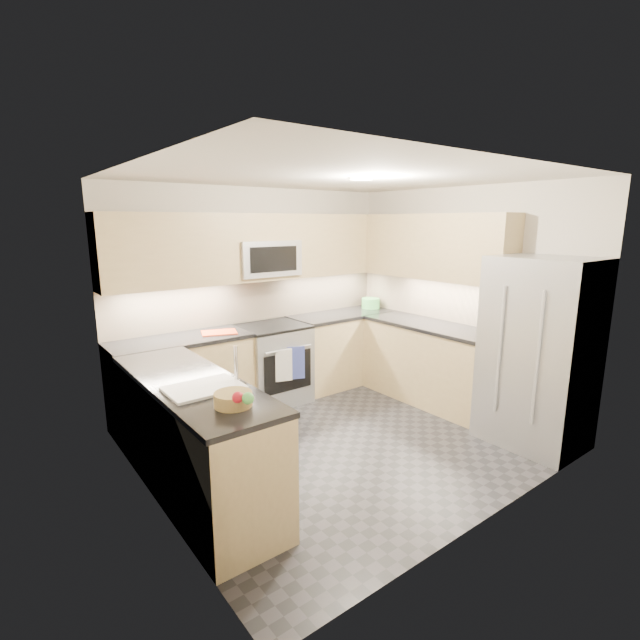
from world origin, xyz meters
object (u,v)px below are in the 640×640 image
Objects in this scene: microwave at (265,258)px; cutting_board at (219,332)px; utensil_bowl at (371,303)px; fruit_basket at (233,399)px; refrigerator at (539,353)px; gas_range at (273,364)px.

cutting_board is at bearing -168.32° from microwave.
cutting_board is (-2.30, -0.07, -0.06)m from utensil_bowl.
fruit_basket is at bearing -112.75° from cutting_board.
fruit_basket is (-2.92, 0.50, 0.09)m from refrigerator.
cutting_board is 1.47× the size of fruit_basket.
utensil_bowl is (0.18, 2.48, 0.11)m from refrigerator.
utensil_bowl is at bearing -2.33° from microwave.
utensil_bowl is 0.98× the size of fruit_basket.
microwave reaches higher than utensil_bowl.
microwave is at bearing 54.35° from fruit_basket.
microwave is 2.08× the size of cutting_board.
cutting_board is at bearing -178.87° from gas_range.
refrigerator is at bearing -59.12° from gas_range.
microwave is at bearing 11.68° from cutting_board.
refrigerator is 2.96m from fruit_basket.
gas_range is at bearing 1.13° from cutting_board.
utensil_bowl is 0.67× the size of cutting_board.
gas_range is 3.66× the size of fruit_basket.
gas_range is 1.72m from utensil_bowl.
fruit_basket reaches higher than gas_range.
utensil_bowl is at bearing 1.80° from cutting_board.
gas_range is at bearing 120.88° from refrigerator.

